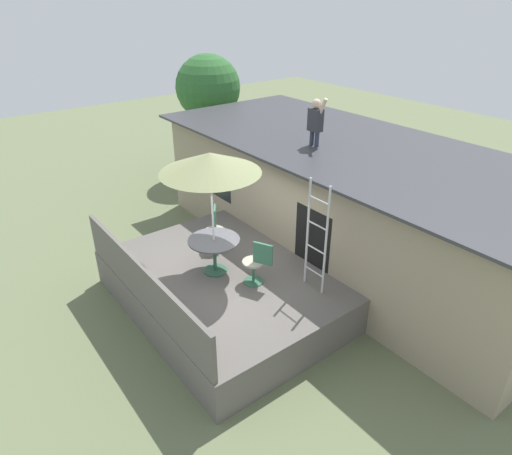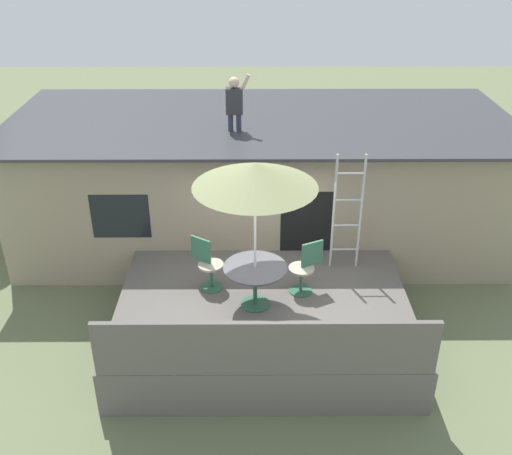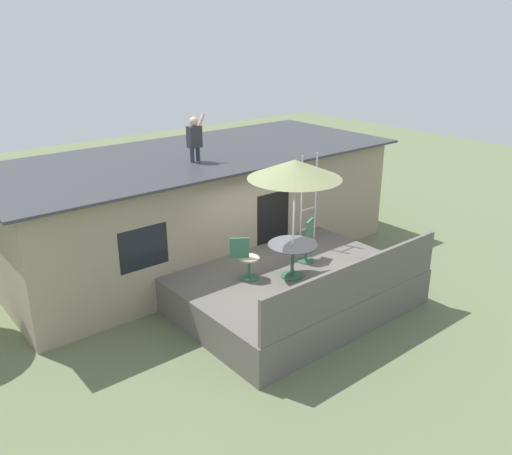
{
  "view_description": "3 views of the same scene",
  "coord_description": "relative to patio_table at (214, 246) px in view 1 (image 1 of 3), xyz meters",
  "views": [
    {
      "loc": [
        6.57,
        -4.26,
        5.95
      ],
      "look_at": [
        -0.08,
        0.85,
        1.51
      ],
      "focal_mm": 31.76,
      "sensor_mm": 36.0,
      "label": 1
    },
    {
      "loc": [
        -0.17,
        -8.15,
        6.62
      ],
      "look_at": [
        -0.12,
        0.44,
        1.94
      ],
      "focal_mm": 41.25,
      "sensor_mm": 36.0,
      "label": 2
    },
    {
      "loc": [
        -7.2,
        -7.59,
        5.8
      ],
      "look_at": [
        -0.59,
        0.51,
        1.82
      ],
      "focal_mm": 37.35,
      "sensor_mm": 36.0,
      "label": 3
    }
  ],
  "objects": [
    {
      "name": "patio_table",
      "position": [
        0.0,
        0.0,
        0.0
      ],
      "size": [
        1.04,
        1.04,
        0.74
      ],
      "color": "#33664C",
      "rests_on": "deck"
    },
    {
      "name": "deck",
      "position": [
        0.14,
        0.16,
        -0.99
      ],
      "size": [
        4.9,
        3.71,
        0.8
      ],
      "primitive_type": "cube",
      "color": "#605B56",
      "rests_on": "ground"
    },
    {
      "name": "ground_plane",
      "position": [
        0.14,
        0.16,
        -1.39
      ],
      "size": [
        40.0,
        40.0,
        0.0
      ],
      "primitive_type": "plane",
      "color": "#66704C"
    },
    {
      "name": "person_figure",
      "position": [
        -0.37,
        3.01,
        2.01
      ],
      "size": [
        0.47,
        0.2,
        1.11
      ],
      "color": "#33384C",
      "rests_on": "house"
    },
    {
      "name": "step_ladder",
      "position": [
        1.63,
        1.21,
        0.51
      ],
      "size": [
        0.52,
        0.04,
        2.2
      ],
      "color": "silver",
      "rests_on": "deck"
    },
    {
      "name": "deck_railing",
      "position": [
        0.14,
        -1.64,
        -0.14
      ],
      "size": [
        4.8,
        0.08,
        0.9
      ],
      "primitive_type": "cube",
      "color": "#605B56",
      "rests_on": "deck"
    },
    {
      "name": "house",
      "position": [
        0.14,
        3.76,
        0.01
      ],
      "size": [
        10.5,
        4.5,
        2.79
      ],
      "color": "gray",
      "rests_on": "ground"
    },
    {
      "name": "patio_umbrella",
      "position": [
        -0.0,
        0.0,
        1.76
      ],
      "size": [
        1.9,
        1.9,
        2.54
      ],
      "color": "silver",
      "rests_on": "deck"
    },
    {
      "name": "patio_chair_left",
      "position": [
        -0.82,
        0.55,
        -0.13
      ],
      "size": [
        0.56,
        0.46,
        0.92
      ],
      "rotation": [
        0.0,
        0.0,
        -0.6
      ],
      "color": "#33664C",
      "rests_on": "deck"
    },
    {
      "name": "patio_chair_right",
      "position": [
        0.85,
        0.42,
        -0.13
      ],
      "size": [
        0.59,
        0.44,
        0.92
      ],
      "rotation": [
        0.0,
        0.0,
        -2.68
      ],
      "color": "#33664C",
      "rests_on": "deck"
    },
    {
      "name": "backyard_tree",
      "position": [
        -6.51,
        4.05,
        1.61
      ],
      "size": [
        2.15,
        2.15,
        4.12
      ],
      "color": "brown",
      "rests_on": "ground"
    }
  ]
}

